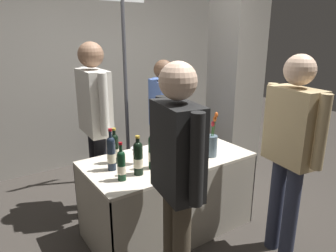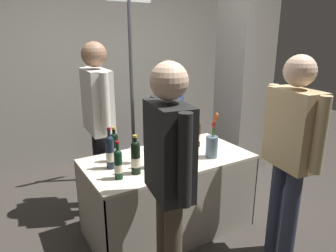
{
  "view_description": "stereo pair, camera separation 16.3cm",
  "coord_description": "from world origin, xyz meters",
  "px_view_note": "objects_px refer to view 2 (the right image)",
  "views": [
    {
      "loc": [
        -1.48,
        -2.15,
        1.82
      ],
      "look_at": [
        0.0,
        0.0,
        1.04
      ],
      "focal_mm": 33.01,
      "sensor_mm": 36.0,
      "label": 1
    },
    {
      "loc": [
        -1.34,
        -2.24,
        1.82
      ],
      "look_at": [
        0.0,
        0.0,
        1.04
      ],
      "focal_mm": 33.01,
      "sensor_mm": 36.0,
      "label": 2
    }
  ],
  "objects_px": {
    "taster_foreground_right": "(169,169)",
    "display_bottle_0": "(173,140)",
    "concrete_pillar": "(246,40)",
    "wine_glass_near_vendor": "(135,151)",
    "featured_wine_bottle": "(115,147)",
    "booth_signpost": "(131,70)",
    "vendor_presenter": "(98,112)",
    "flower_vase": "(212,145)",
    "tasting_table": "(168,180)"
  },
  "relations": [
    {
      "from": "featured_wine_bottle",
      "to": "wine_glass_near_vendor",
      "type": "relative_size",
      "value": 2.11
    },
    {
      "from": "concrete_pillar",
      "to": "wine_glass_near_vendor",
      "type": "distance_m",
      "value": 2.31
    },
    {
      "from": "concrete_pillar",
      "to": "taster_foreground_right",
      "type": "relative_size",
      "value": 2.08
    },
    {
      "from": "display_bottle_0",
      "to": "featured_wine_bottle",
      "type": "bearing_deg",
      "value": 165.14
    },
    {
      "from": "featured_wine_bottle",
      "to": "wine_glass_near_vendor",
      "type": "distance_m",
      "value": 0.18
    },
    {
      "from": "taster_foreground_right",
      "to": "flower_vase",
      "type": "bearing_deg",
      "value": -46.27
    },
    {
      "from": "tasting_table",
      "to": "booth_signpost",
      "type": "xyz_separation_m",
      "value": [
        0.19,
        1.18,
        0.89
      ]
    },
    {
      "from": "booth_signpost",
      "to": "featured_wine_bottle",
      "type": "bearing_deg",
      "value": -122.06
    },
    {
      "from": "tasting_table",
      "to": "wine_glass_near_vendor",
      "type": "relative_size",
      "value": 10.04
    },
    {
      "from": "concrete_pillar",
      "to": "booth_signpost",
      "type": "xyz_separation_m",
      "value": [
        -1.48,
        0.37,
        -0.34
      ]
    },
    {
      "from": "featured_wine_bottle",
      "to": "display_bottle_0",
      "type": "xyz_separation_m",
      "value": [
        0.52,
        -0.14,
        0.01
      ]
    },
    {
      "from": "concrete_pillar",
      "to": "tasting_table",
      "type": "bearing_deg",
      "value": -154.17
    },
    {
      "from": "booth_signpost",
      "to": "vendor_presenter",
      "type": "bearing_deg",
      "value": -139.5
    },
    {
      "from": "wine_glass_near_vendor",
      "to": "taster_foreground_right",
      "type": "bearing_deg",
      "value": -98.29
    },
    {
      "from": "featured_wine_bottle",
      "to": "wine_glass_near_vendor",
      "type": "height_order",
      "value": "featured_wine_bottle"
    },
    {
      "from": "featured_wine_bottle",
      "to": "taster_foreground_right",
      "type": "distance_m",
      "value": 0.89
    },
    {
      "from": "taster_foreground_right",
      "to": "booth_signpost",
      "type": "distance_m",
      "value": 2.04
    },
    {
      "from": "concrete_pillar",
      "to": "tasting_table",
      "type": "distance_m",
      "value": 2.23
    },
    {
      "from": "wine_glass_near_vendor",
      "to": "taster_foreground_right",
      "type": "xyz_separation_m",
      "value": [
        -0.11,
        -0.76,
        0.16
      ]
    },
    {
      "from": "booth_signpost",
      "to": "flower_vase",
      "type": "bearing_deg",
      "value": -83.53
    },
    {
      "from": "tasting_table",
      "to": "wine_glass_near_vendor",
      "type": "xyz_separation_m",
      "value": [
        -0.31,
        0.04,
        0.33
      ]
    },
    {
      "from": "wine_glass_near_vendor",
      "to": "booth_signpost",
      "type": "xyz_separation_m",
      "value": [
        0.5,
        1.14,
        0.56
      ]
    },
    {
      "from": "display_bottle_0",
      "to": "vendor_presenter",
      "type": "bearing_deg",
      "value": 127.27
    },
    {
      "from": "featured_wine_bottle",
      "to": "display_bottle_0",
      "type": "distance_m",
      "value": 0.54
    },
    {
      "from": "display_bottle_0",
      "to": "vendor_presenter",
      "type": "xyz_separation_m",
      "value": [
        -0.48,
        0.64,
        0.18
      ]
    },
    {
      "from": "tasting_table",
      "to": "flower_vase",
      "type": "bearing_deg",
      "value": -29.3
    },
    {
      "from": "flower_vase",
      "to": "taster_foreground_right",
      "type": "height_order",
      "value": "taster_foreground_right"
    },
    {
      "from": "vendor_presenter",
      "to": "booth_signpost",
      "type": "distance_m",
      "value": 0.86
    },
    {
      "from": "concrete_pillar",
      "to": "taster_foreground_right",
      "type": "height_order",
      "value": "concrete_pillar"
    },
    {
      "from": "flower_vase",
      "to": "display_bottle_0",
      "type": "bearing_deg",
      "value": 140.95
    },
    {
      "from": "tasting_table",
      "to": "flower_vase",
      "type": "height_order",
      "value": "flower_vase"
    },
    {
      "from": "display_bottle_0",
      "to": "booth_signpost",
      "type": "bearing_deg",
      "value": 84.1
    },
    {
      "from": "wine_glass_near_vendor",
      "to": "taster_foreground_right",
      "type": "height_order",
      "value": "taster_foreground_right"
    },
    {
      "from": "wine_glass_near_vendor",
      "to": "flower_vase",
      "type": "relative_size",
      "value": 0.35
    },
    {
      "from": "concrete_pillar",
      "to": "wine_glass_near_vendor",
      "type": "xyz_separation_m",
      "value": [
        -1.98,
        -0.77,
        -0.9
      ]
    },
    {
      "from": "concrete_pillar",
      "to": "vendor_presenter",
      "type": "bearing_deg",
      "value": -176.08
    },
    {
      "from": "wine_glass_near_vendor",
      "to": "flower_vase",
      "type": "height_order",
      "value": "flower_vase"
    },
    {
      "from": "display_bottle_0",
      "to": "booth_signpost",
      "type": "xyz_separation_m",
      "value": [
        0.12,
        1.15,
        0.51
      ]
    },
    {
      "from": "display_bottle_0",
      "to": "wine_glass_near_vendor",
      "type": "xyz_separation_m",
      "value": [
        -0.38,
        0.01,
        -0.04
      ]
    },
    {
      "from": "concrete_pillar",
      "to": "taster_foreground_right",
      "type": "distance_m",
      "value": 2.69
    },
    {
      "from": "wine_glass_near_vendor",
      "to": "vendor_presenter",
      "type": "relative_size",
      "value": 0.09
    },
    {
      "from": "featured_wine_bottle",
      "to": "concrete_pillar",
      "type": "bearing_deg",
      "value": 16.9
    },
    {
      "from": "taster_foreground_right",
      "to": "display_bottle_0",
      "type": "bearing_deg",
      "value": -24.0
    },
    {
      "from": "wine_glass_near_vendor",
      "to": "booth_signpost",
      "type": "height_order",
      "value": "booth_signpost"
    },
    {
      "from": "concrete_pillar",
      "to": "display_bottle_0",
      "type": "relative_size",
      "value": 10.09
    },
    {
      "from": "taster_foreground_right",
      "to": "booth_signpost",
      "type": "relative_size",
      "value": 0.72
    },
    {
      "from": "featured_wine_bottle",
      "to": "wine_glass_near_vendor",
      "type": "bearing_deg",
      "value": -42.83
    },
    {
      "from": "featured_wine_bottle",
      "to": "flower_vase",
      "type": "height_order",
      "value": "flower_vase"
    },
    {
      "from": "flower_vase",
      "to": "taster_foreground_right",
      "type": "distance_m",
      "value": 0.94
    },
    {
      "from": "featured_wine_bottle",
      "to": "booth_signpost",
      "type": "distance_m",
      "value": 1.31
    }
  ]
}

